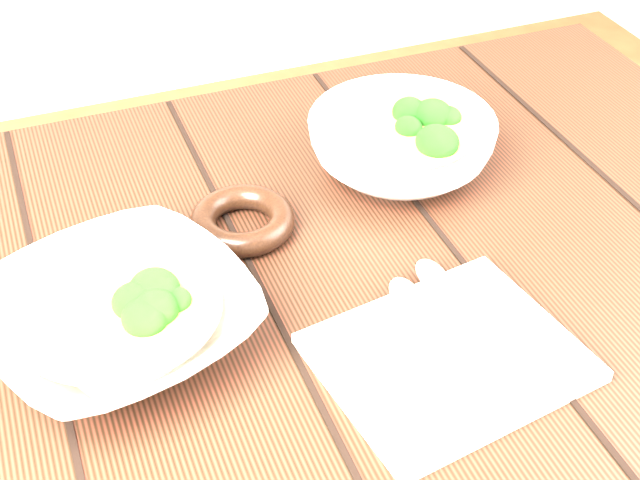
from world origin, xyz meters
The scene contains 7 objects.
table centered at (0.00, 0.00, 0.63)m, with size 1.20×0.80×0.75m.
soup_bowl_front centered at (-0.16, -0.01, 0.78)m, with size 0.29×0.29×0.07m.
soup_bowl_back centered at (0.19, 0.15, 0.79)m, with size 0.27×0.27×0.08m.
trivet centered at (-0.01, 0.11, 0.76)m, with size 0.11×0.11×0.03m, color black.
napkin centered at (0.10, -0.13, 0.76)m, with size 0.22×0.18×0.01m, color beige.
spoon_left centered at (0.09, -0.09, 0.77)m, with size 0.04×0.18×0.01m.
spoon_right centered at (0.13, -0.08, 0.77)m, with size 0.03×0.18×0.01m.
Camera 1 is at (-0.20, -0.60, 1.33)m, focal length 50.00 mm.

